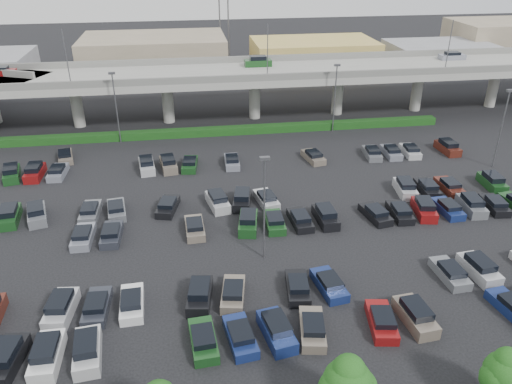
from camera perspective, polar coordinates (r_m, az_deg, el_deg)
ground at (r=54.09m, az=-0.47°, el=-2.67°), size 280.00×280.00×0.00m
overpass at (r=81.18m, az=-3.90°, el=12.97°), size 150.00×13.00×15.80m
hedge at (r=76.42m, az=-3.12°, el=7.02°), size 66.00×1.60×1.10m
parked_cars at (r=49.54m, az=0.09°, el=-4.89°), size 63.02×41.69×1.67m
light_poles at (r=52.72m, az=-5.25°, el=3.97°), size 66.90×48.38×10.30m
distant_buildings at (r=112.27m, az=1.41°, el=15.37°), size 138.00×24.00×9.00m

